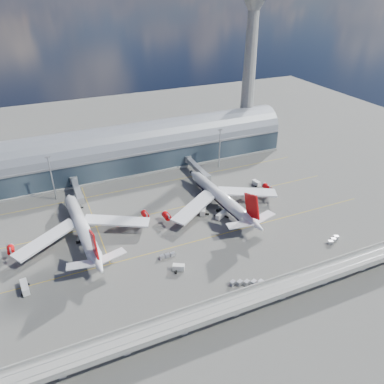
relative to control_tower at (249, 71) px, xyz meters
name	(u,v)px	position (x,y,z in m)	size (l,w,h in m)	color
ground	(178,232)	(-85.00, -83.00, -51.64)	(500.00, 500.00, 0.00)	#474744
taxi_lines	(163,209)	(-85.00, -60.89, -51.63)	(200.00, 80.12, 0.01)	gold
terminal	(132,150)	(-85.00, -5.01, -40.30)	(200.00, 30.00, 28.00)	#1F2A34
control_tower	(249,71)	(0.00, 0.00, 0.00)	(19.00, 19.00, 103.00)	gray
guideway	(236,304)	(-85.00, -138.00, -46.34)	(220.00, 8.50, 7.20)	gray
floodlight_mast_left	(52,177)	(-135.00, -28.00, -38.00)	(3.00, 0.70, 25.70)	gray
floodlight_mast_right	(220,147)	(-35.00, -28.00, -38.00)	(3.00, 0.70, 25.70)	gray
airliner_left	(83,229)	(-127.04, -71.04, -45.72)	(64.71, 67.99, 20.71)	white
airliner_right	(222,198)	(-56.10, -71.91, -46.01)	(65.44, 68.41, 21.69)	white
jet_bridge_left	(77,188)	(-123.67, -29.88, -46.46)	(4.40, 28.00, 7.25)	gray
jet_bridge_right	(196,167)	(-52.74, -31.82, -46.46)	(4.40, 32.00, 7.25)	gray
service_truck_0	(25,287)	(-153.55, -95.15, -50.00)	(3.31, 7.85, 3.16)	silver
service_truck_1	(179,268)	(-94.92, -108.16, -50.22)	(5.32, 4.31, 2.81)	silver
service_truck_2	(222,215)	(-60.33, -80.17, -50.16)	(7.98, 5.70, 2.84)	silver
service_truck_3	(203,211)	(-67.55, -73.14, -49.95)	(5.51, 7.26, 3.30)	silver
service_truck_4	(256,183)	(-26.33, -58.45, -50.14)	(3.29, 5.45, 2.96)	silver
service_truck_5	(78,198)	(-124.36, -34.11, -50.33)	(4.82, 5.44, 2.56)	silver
cargo_train_0	(167,256)	(-96.30, -98.45, -50.79)	(7.34, 1.87, 1.63)	gray
cargo_train_1	(247,283)	(-73.50, -126.70, -50.69)	(13.27, 6.74, 1.81)	gray
cargo_train_2	(333,240)	(-22.73, -118.53, -50.73)	(7.80, 4.29, 1.73)	gray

